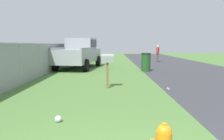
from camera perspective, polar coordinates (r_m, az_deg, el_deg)
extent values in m
sphere|color=orange|center=(2.88, 13.76, -15.70)|extent=(0.19, 0.19, 0.19)
cylinder|color=orange|center=(2.85, 13.80, -14.44)|extent=(0.07, 0.07, 0.08)
cube|color=brown|center=(8.03, -1.23, -1.42)|extent=(0.09, 0.09, 0.97)
cube|color=gray|center=(7.97, -1.24, 2.82)|extent=(0.25, 0.48, 0.22)
cylinder|color=gray|center=(7.96, -1.24, 3.61)|extent=(0.25, 0.48, 0.20)
cube|color=red|center=(8.07, -1.22, 3.34)|extent=(0.02, 0.04, 0.18)
cube|color=#93999E|center=(15.01, -8.89, 3.84)|extent=(5.50, 2.73, 0.90)
cube|color=#93999E|center=(15.59, -8.24, 7.01)|extent=(2.03, 2.07, 0.76)
cube|color=black|center=(15.59, -8.24, 7.01)|extent=(1.99, 2.11, 0.53)
cube|color=#93999E|center=(14.21, -13.88, 5.62)|extent=(2.72, 0.47, 0.12)
cube|color=#93999E|center=(13.62, -6.68, 5.72)|extent=(2.72, 0.47, 0.12)
cylinder|color=black|center=(17.00, -10.32, 2.46)|extent=(0.79, 0.37, 0.76)
cylinder|color=black|center=(16.46, -3.72, 2.41)|extent=(0.79, 0.37, 0.76)
cylinder|color=black|center=(13.77, -14.98, 1.34)|extent=(0.79, 0.37, 0.76)
cylinder|color=black|center=(13.10, -6.95, 1.25)|extent=(0.79, 0.37, 0.76)
cylinder|color=#1E4C1E|center=(13.32, 9.05, 1.92)|extent=(0.56, 0.56, 1.04)
cylinder|color=black|center=(13.29, 9.10, 4.33)|extent=(0.58, 0.58, 0.08)
cylinder|color=#4C4238|center=(20.45, 12.07, 3.16)|extent=(0.14, 0.14, 0.78)
cylinder|color=#4C4238|center=(20.59, 12.07, 3.18)|extent=(0.14, 0.14, 0.78)
cylinder|color=#B23333|center=(20.49, 12.11, 5.08)|extent=(0.30, 0.30, 0.59)
sphere|color=beige|center=(20.48, 12.14, 6.19)|extent=(0.21, 0.21, 0.21)
cylinder|color=#B23333|center=(20.29, 12.12, 5.15)|extent=(0.09, 0.17, 0.53)
cylinder|color=#B23333|center=(20.69, 12.11, 5.18)|extent=(0.09, 0.17, 0.53)
cylinder|color=#9EA3A8|center=(9.37, -23.27, 1.46)|extent=(0.07, 0.07, 1.70)
cylinder|color=#9EA3A8|center=(11.57, -18.61, 2.57)|extent=(0.07, 0.07, 1.70)
cylinder|color=#9EA3A8|center=(13.82, -15.45, 3.31)|extent=(0.07, 0.07, 1.70)
cylinder|color=#9EA3A8|center=(16.11, -13.17, 3.84)|extent=(0.07, 0.07, 1.70)
cylinder|color=#9EA3A8|center=(18.42, -11.46, 4.23)|extent=(0.07, 0.07, 1.70)
cylinder|color=#9EA3A8|center=(20.74, -10.14, 4.53)|extent=(0.07, 0.07, 1.70)
cube|color=#9EA3A8|center=(12.67, -17.02, 6.68)|extent=(16.55, 0.04, 0.04)
cube|color=gray|center=(12.69, -16.89, 2.97)|extent=(16.55, 0.01, 1.70)
sphere|color=silver|center=(4.77, -14.18, -12.54)|extent=(0.14, 0.14, 0.14)
cylinder|color=silver|center=(8.08, 14.76, -4.85)|extent=(0.13, 0.08, 0.07)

